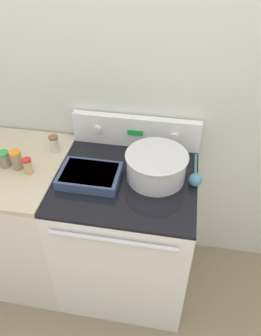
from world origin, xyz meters
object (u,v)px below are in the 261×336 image
at_px(mixing_bowl, 156,165).
at_px(spice_jar_brown_cap, 54,144).
at_px(casserole_dish, 90,175).
at_px(spice_jar_green_cap, 4,159).
at_px(ladle, 196,178).
at_px(spice_jar_red_cap, 28,166).
at_px(spice_jar_orange_cap, 17,160).

height_order(mixing_bowl, spice_jar_brown_cap, mixing_bowl).
xyz_separation_m(casserole_dish, spice_jar_green_cap, (-0.49, 0.02, 0.03)).
bearing_deg(ladle, spice_jar_brown_cap, 171.17).
bearing_deg(spice_jar_brown_cap, spice_jar_red_cap, -107.84).
distance_m(ladle, spice_jar_green_cap, 1.04).
bearing_deg(casserole_dish, mixing_bowl, 13.36).
bearing_deg(mixing_bowl, ladle, -2.48).
relative_size(ladle, spice_jar_green_cap, 3.20).
distance_m(spice_jar_brown_cap, spice_jar_red_cap, 0.22).
distance_m(spice_jar_red_cap, spice_jar_green_cap, 0.16).
bearing_deg(spice_jar_orange_cap, spice_jar_brown_cap, 51.67).
bearing_deg(casserole_dish, spice_jar_red_cap, -177.64).
height_order(casserole_dish, spice_jar_red_cap, spice_jar_red_cap).
relative_size(mixing_bowl, spice_jar_orange_cap, 2.99).
bearing_deg(casserole_dish, spice_jar_green_cap, 177.43).
relative_size(spice_jar_orange_cap, spice_jar_green_cap, 1.21).
bearing_deg(spice_jar_red_cap, spice_jar_orange_cap, 158.47).
height_order(casserole_dish, spice_jar_brown_cap, spice_jar_brown_cap).
relative_size(ladle, spice_jar_brown_cap, 2.86).
distance_m(casserole_dish, ladle, 0.55).
bearing_deg(spice_jar_brown_cap, spice_jar_orange_cap, -128.33).
relative_size(spice_jar_brown_cap, spice_jar_red_cap, 1.11).
distance_m(spice_jar_orange_cap, spice_jar_green_cap, 0.08).
height_order(spice_jar_orange_cap, spice_jar_green_cap, spice_jar_orange_cap).
bearing_deg(spice_jar_green_cap, mixing_bowl, 4.08).
relative_size(spice_jar_red_cap, spice_jar_green_cap, 1.01).
relative_size(spice_jar_brown_cap, spice_jar_green_cap, 1.12).
bearing_deg(spice_jar_red_cap, spice_jar_green_cap, 166.95).
xyz_separation_m(mixing_bowl, spice_jar_red_cap, (-0.67, -0.09, -0.03)).
height_order(casserole_dish, ladle, ladle).
height_order(mixing_bowl, spice_jar_red_cap, mixing_bowl).
distance_m(casserole_dish, spice_jar_red_cap, 0.33).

